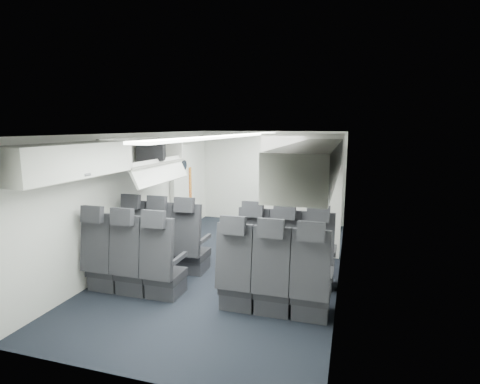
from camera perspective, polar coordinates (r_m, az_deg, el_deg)
The scene contains 13 objects.
cabin_shell at distance 6.03m, azimuth -1.09°, elevation -0.87°, with size 3.41×6.01×2.16m.
seat_row_front at distance 5.72m, azimuth -2.72°, elevation -8.94°, with size 3.33×0.56×1.24m.
seat_row_mid at distance 4.94m, azimuth -6.27°, elevation -12.14°, with size 3.33×0.56×1.24m.
overhead_bin_left_rear at distance 4.87m, azimuth -24.73°, elevation 4.39°, with size 0.53×1.80×0.40m.
overhead_bin_left_front_open at distance 6.31m, azimuth -14.44°, elevation 4.93°, with size 0.64×1.70×0.72m.
overhead_bin_right_rear at distance 3.68m, azimuth 10.21°, elevation 3.64°, with size 0.53×1.80×0.40m.
overhead_bin_right_front at distance 5.42m, azimuth 12.36°, elevation 5.54°, with size 0.53×1.70×0.40m.
bulkhead_partition at distance 6.60m, azimuth 9.19°, elevation -0.48°, with size 1.40×0.15×2.13m.
galley_unit at distance 8.50m, azimuth 10.69°, elevation 0.94°, with size 0.85×0.52×1.90m.
boarding_door at distance 8.08m, azimuth -8.82°, elevation 0.56°, with size 0.12×1.27×1.86m.
flight_attendant at distance 7.40m, azimuth 4.41°, elevation -1.66°, with size 0.56×0.37×1.54m, color black.
carry_on_bag at distance 6.41m, azimuth -13.36°, elevation 5.87°, with size 0.43×0.30×0.26m, color black.
papers at distance 7.26m, azimuth 5.82°, elevation 0.32°, with size 0.19×0.02×0.13m, color white.
Camera 1 is at (1.81, -5.64, 2.25)m, focal length 28.00 mm.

